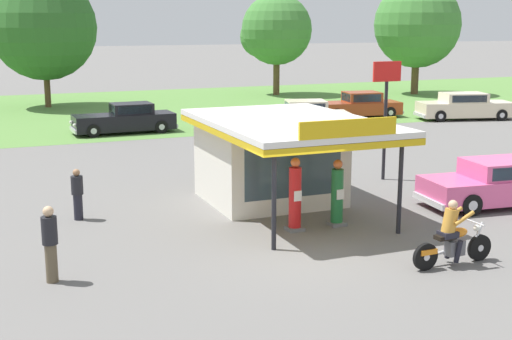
% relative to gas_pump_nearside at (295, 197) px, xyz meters
% --- Properties ---
extents(ground_plane, '(300.00, 300.00, 0.00)m').
position_rel_gas_pump_nearside_xyz_m(ground_plane, '(-0.71, -1.81, -0.93)').
color(ground_plane, slate).
extents(grass_verge_strip, '(120.00, 24.00, 0.01)m').
position_rel_gas_pump_nearside_xyz_m(grass_verge_strip, '(-0.71, 28.19, -0.92)').
color(grass_verge_strip, '#56843D').
rests_on(grass_verge_strip, ground).
extents(service_station_kiosk, '(4.55, 6.97, 3.23)m').
position_rel_gas_pump_nearside_xyz_m(service_station_kiosk, '(0.65, 2.89, 0.69)').
color(service_station_kiosk, silver).
rests_on(service_station_kiosk, ground).
extents(gas_pump_nearside, '(0.44, 0.44, 2.02)m').
position_rel_gas_pump_nearside_xyz_m(gas_pump_nearside, '(0.00, 0.00, 0.00)').
color(gas_pump_nearside, slate).
rests_on(gas_pump_nearside, ground).
extents(gas_pump_offside, '(0.44, 0.44, 1.87)m').
position_rel_gas_pump_nearside_xyz_m(gas_pump_offside, '(1.29, -0.00, -0.07)').
color(gas_pump_offside, slate).
rests_on(gas_pump_offside, ground).
extents(motorcycle_with_rider, '(2.22, 0.70, 1.58)m').
position_rel_gas_pump_nearside_xyz_m(motorcycle_with_rider, '(2.20, -3.88, -0.27)').
color(motorcycle_with_rider, black).
rests_on(motorcycle_with_rider, ground).
extents(featured_classic_sedan, '(5.72, 2.38, 1.42)m').
position_rel_gas_pump_nearside_xyz_m(featured_classic_sedan, '(7.28, 0.05, -0.26)').
color(featured_classic_sedan, '#E55993').
rests_on(featured_classic_sedan, ground).
extents(parked_car_second_row_spare, '(5.29, 1.96, 1.51)m').
position_rel_gas_pump_nearside_xyz_m(parked_car_second_row_spare, '(-0.78, 18.57, -0.24)').
color(parked_car_second_row_spare, black).
rests_on(parked_car_second_row_spare, ground).
extents(parked_car_back_row_centre_right, '(5.83, 3.21, 1.54)m').
position_rel_gas_pump_nearside_xyz_m(parked_car_back_row_centre_right, '(18.54, 16.19, -0.21)').
color(parked_car_back_row_centre_right, beige).
rests_on(parked_car_back_row_centre_right, ground).
extents(parked_car_back_row_centre, '(5.26, 3.06, 1.56)m').
position_rel_gas_pump_nearside_xyz_m(parked_car_back_row_centre, '(8.02, 15.96, -0.22)').
color(parked_car_back_row_centre, beige).
rests_on(parked_car_back_row_centre, ground).
extents(parked_car_back_row_far_right, '(5.30, 2.64, 1.49)m').
position_rel_gas_pump_nearside_xyz_m(parked_car_back_row_far_right, '(13.34, 19.36, -0.25)').
color(parked_car_back_row_far_right, '#993819').
rests_on(parked_car_back_row_far_right, ground).
extents(bystander_chatting_near_pumps, '(0.34, 0.34, 1.71)m').
position_rel_gas_pump_nearside_xyz_m(bystander_chatting_near_pumps, '(-6.54, -1.46, -0.02)').
color(bystander_chatting_near_pumps, brown).
rests_on(bystander_chatting_near_pumps, ground).
extents(bystander_admiring_sedan, '(0.34, 0.34, 1.49)m').
position_rel_gas_pump_nearside_xyz_m(bystander_admiring_sedan, '(-5.30, 3.30, -0.15)').
color(bystander_admiring_sedan, black).
rests_on(bystander_admiring_sedan, ground).
extents(tree_oak_distant_spare, '(6.86, 6.86, 8.63)m').
position_rel_gas_pump_nearside_xyz_m(tree_oak_distant_spare, '(-3.46, 31.27, 4.11)').
color(tree_oak_distant_spare, brown).
rests_on(tree_oak_distant_spare, ground).
extents(tree_oak_left, '(5.38, 5.38, 7.67)m').
position_rel_gas_pump_nearside_xyz_m(tree_oak_left, '(13.76, 33.03, 3.95)').
color(tree_oak_left, brown).
rests_on(tree_oak_left, ground).
extents(tree_oak_far_left, '(6.63, 6.63, 8.67)m').
position_rel_gas_pump_nearside_xyz_m(tree_oak_far_left, '(24.10, 29.51, 4.27)').
color(tree_oak_far_left, brown).
rests_on(tree_oak_far_left, ground).
extents(roadside_pole_sign, '(1.10, 0.12, 4.22)m').
position_rel_gas_pump_nearside_xyz_m(roadside_pole_sign, '(5.62, 4.46, 1.99)').
color(roadside_pole_sign, black).
rests_on(roadside_pole_sign, ground).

